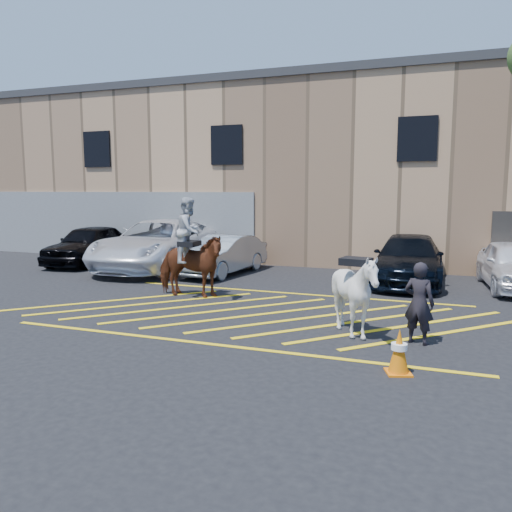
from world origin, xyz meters
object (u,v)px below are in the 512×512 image
(car_white_pickup, at_px, (160,244))
(handler, at_px, (419,303))
(car_black_suv, at_px, (89,244))
(car_blue_suv, at_px, (409,259))
(car_silver_sedan, at_px, (223,255))
(mounted_bay, at_px, (190,257))
(traffic_cone, at_px, (399,351))
(saddled_white, at_px, (355,294))

(car_white_pickup, bearing_deg, handler, -35.84)
(car_black_suv, bearing_deg, car_blue_suv, -4.93)
(car_silver_sedan, xyz_separation_m, mounted_bay, (0.66, -3.77, 0.42))
(car_black_suv, height_order, car_silver_sedan, car_black_suv)
(car_silver_sedan, xyz_separation_m, traffic_cone, (6.40, -7.74, -0.30))
(car_white_pickup, relative_size, car_silver_sedan, 1.60)
(car_white_pickup, xyz_separation_m, saddled_white, (8.10, -6.24, -0.05))
(car_blue_suv, xyz_separation_m, traffic_cone, (0.29, -8.29, -0.36))
(traffic_cone, bearing_deg, car_black_suv, 146.49)
(car_blue_suv, distance_m, saddled_white, 6.52)
(car_black_suv, height_order, mounted_bay, mounted_bay)
(car_black_suv, relative_size, traffic_cone, 6.15)
(mounted_bay, bearing_deg, car_blue_suv, 38.40)
(traffic_cone, bearing_deg, car_silver_sedan, 129.61)
(mounted_bay, xyz_separation_m, traffic_cone, (5.74, -3.97, -0.72))
(car_silver_sedan, relative_size, traffic_cone, 5.53)
(saddled_white, relative_size, traffic_cone, 2.41)
(handler, relative_size, traffic_cone, 2.14)
(saddled_white, bearing_deg, mounted_bay, 155.58)
(handler, distance_m, mounted_bay, 6.38)
(car_black_suv, height_order, traffic_cone, car_black_suv)
(saddled_white, distance_m, traffic_cone, 2.11)
(car_white_pickup, xyz_separation_m, traffic_cone, (9.08, -8.04, -0.53))
(car_blue_suv, xyz_separation_m, handler, (0.52, -6.55, 0.05))
(mounted_bay, xyz_separation_m, saddled_white, (4.76, -2.16, -0.24))
(car_silver_sedan, bearing_deg, car_white_pickup, -178.70)
(car_white_pickup, relative_size, car_blue_suv, 1.29)
(car_black_suv, distance_m, handler, 14.08)
(car_silver_sedan, distance_m, handler, 8.94)
(car_silver_sedan, distance_m, saddled_white, 8.04)
(car_blue_suv, bearing_deg, car_black_suv, -179.34)
(car_black_suv, height_order, handler, handler)
(car_black_suv, xyz_separation_m, mounted_bay, (6.57, -4.18, 0.32))
(car_silver_sedan, bearing_deg, mounted_bay, -72.19)
(car_silver_sedan, xyz_separation_m, car_blue_suv, (6.11, 0.55, 0.06))
(car_silver_sedan, relative_size, saddled_white, 2.30)
(car_silver_sedan, relative_size, mounted_bay, 1.50)
(car_black_suv, distance_m, car_silver_sedan, 5.92)
(car_black_suv, relative_size, car_blue_suv, 0.89)
(car_silver_sedan, xyz_separation_m, handler, (6.63, -6.00, 0.12))
(car_black_suv, height_order, saddled_white, saddled_white)
(car_black_suv, bearing_deg, traffic_cone, -39.10)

